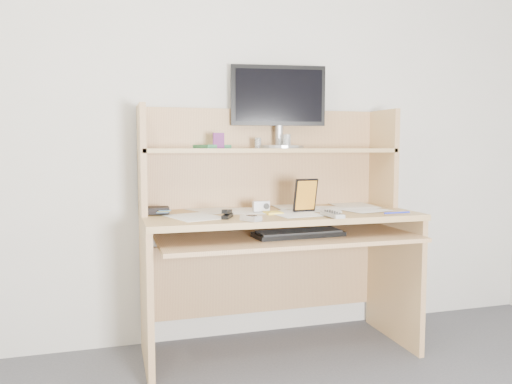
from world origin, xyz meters
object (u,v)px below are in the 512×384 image
object	(u,v)px
desk	(275,221)
tv_remote	(332,214)
game_case	(305,195)
monitor	(279,104)
keyboard	(299,233)

from	to	relation	value
desk	tv_remote	xyz separation A→B (m)	(0.18, -0.33, 0.07)
game_case	monitor	xyz separation A→B (m)	(-0.06, 0.27, 0.48)
keyboard	game_case	size ratio (longest dim) A/B	2.65
desk	game_case	bearing A→B (deg)	-49.56
game_case	monitor	world-z (taller)	monitor
game_case	tv_remote	bearing A→B (deg)	-77.78
desk	game_case	distance (m)	0.24
game_case	monitor	distance (m)	0.56
keyboard	monitor	bearing A→B (deg)	82.50
desk	monitor	distance (m)	0.65
desk	monitor	size ratio (longest dim) A/B	2.66
monitor	keyboard	bearing A→B (deg)	-85.37
desk	game_case	size ratio (longest dim) A/B	8.15
desk	monitor	bearing A→B (deg)	63.84
keyboard	tv_remote	world-z (taller)	tv_remote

